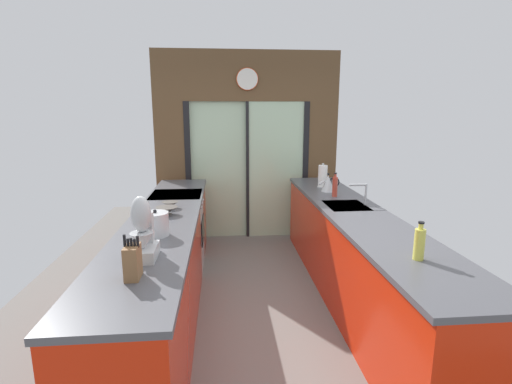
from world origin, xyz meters
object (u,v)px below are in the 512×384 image
object	(u,v)px
kettle	(328,183)
soap_bottle_far	(335,186)
mixing_bowl_near	(167,211)
oven_range	(178,232)
mixing_bowl_far	(170,205)
knife_block	(133,261)
stand_mixer	(143,235)
soap_bottle_near	(419,243)
paper_towel_roll	(323,176)
stock_pot	(155,224)

from	to	relation	value
kettle	soap_bottle_far	xyz separation A→B (m)	(-0.00, -0.28, 0.02)
mixing_bowl_near	oven_range	bearing A→B (deg)	91.16
mixing_bowl_far	knife_block	world-z (taller)	knife_block
mixing_bowl_near	kettle	size ratio (longest dim) A/B	0.80
mixing_bowl_near	mixing_bowl_far	bearing A→B (deg)	90.00
mixing_bowl_far	knife_block	size ratio (longest dim) A/B	0.61
stand_mixer	soap_bottle_near	world-z (taller)	stand_mixer
soap_bottle_far	soap_bottle_near	bearing A→B (deg)	-90.00
kettle	paper_towel_roll	world-z (taller)	paper_towel_roll
oven_range	soap_bottle_far	size ratio (longest dim) A/B	3.39
mixing_bowl_near	mixing_bowl_far	xyz separation A→B (m)	(0.00, 0.25, -0.01)
soap_bottle_near	soap_bottle_far	xyz separation A→B (m)	(0.00, 1.87, 0.01)
soap_bottle_far	kettle	bearing A→B (deg)	89.51
knife_block	stock_pot	size ratio (longest dim) A/B	1.27
knife_block	kettle	xyz separation A→B (m)	(1.78, 2.27, -0.00)
knife_block	paper_towel_roll	size ratio (longest dim) A/B	0.86
mixing_bowl_near	soap_bottle_near	world-z (taller)	soap_bottle_near
stock_pot	soap_bottle_near	size ratio (longest dim) A/B	0.81
soap_bottle_near	paper_towel_roll	size ratio (longest dim) A/B	0.83
kettle	mixing_bowl_far	bearing A→B (deg)	-159.86
soap_bottle_far	knife_block	bearing A→B (deg)	-131.79
knife_block	stand_mixer	world-z (taller)	stand_mixer
mixing_bowl_near	stand_mixer	world-z (taller)	stand_mixer
oven_range	mixing_bowl_far	xyz separation A→B (m)	(0.02, -0.66, 0.50)
oven_range	kettle	size ratio (longest dim) A/B	3.62
knife_block	stand_mixer	distance (m)	0.31
mixing_bowl_far	soap_bottle_near	bearing A→B (deg)	-40.04
knife_block	soap_bottle_far	bearing A→B (deg)	48.21
soap_bottle_near	mixing_bowl_near	bearing A→B (deg)	144.95
stock_pot	kettle	distance (m)	2.33
oven_range	mixing_bowl_far	size ratio (longest dim) A/B	5.73
knife_block	kettle	size ratio (longest dim) A/B	1.04
oven_range	paper_towel_roll	xyz separation A→B (m)	(1.80, 0.24, 0.60)
stand_mixer	kettle	distance (m)	2.65
stand_mixer	soap_bottle_far	distance (m)	2.45
paper_towel_roll	mixing_bowl_near	bearing A→B (deg)	-147.13
stock_pot	mixing_bowl_far	bearing A→B (deg)	90.00
mixing_bowl_near	soap_bottle_near	xyz separation A→B (m)	(1.78, -1.25, 0.07)
mixing_bowl_far	soap_bottle_far	bearing A→B (deg)	11.79
paper_towel_roll	stock_pot	bearing A→B (deg)	-135.45
mixing_bowl_far	paper_towel_roll	bearing A→B (deg)	26.90
knife_block	stand_mixer	bearing A→B (deg)	89.99
stock_pot	soap_bottle_far	world-z (taller)	soap_bottle_far
soap_bottle_far	paper_towel_roll	bearing A→B (deg)	90.00
stand_mixer	paper_towel_roll	distance (m)	2.84
knife_block	stock_pot	world-z (taller)	knife_block
paper_towel_roll	kettle	bearing A→B (deg)	-89.45
kettle	soap_bottle_far	world-z (taller)	soap_bottle_far
kettle	stand_mixer	bearing A→B (deg)	-132.20
soap_bottle_near	soap_bottle_far	size ratio (longest dim) A/B	0.94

